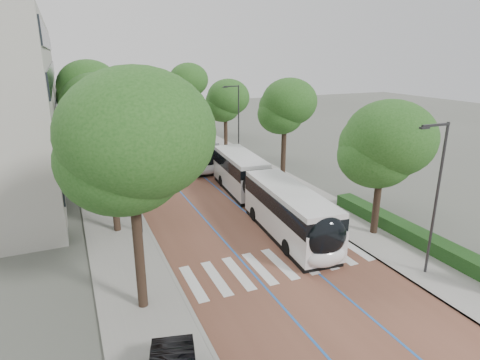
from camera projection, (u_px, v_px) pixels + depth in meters
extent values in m
plane|color=#51544C|center=(285.00, 273.00, 21.37)|extent=(160.00, 160.00, 0.00)
cube|color=brown|center=(144.00, 137.00, 56.32)|extent=(11.00, 140.00, 0.02)
cube|color=#999691|center=(87.00, 141.00, 53.45)|extent=(4.00, 140.00, 0.12)
cube|color=#999691|center=(195.00, 132.00, 59.16)|extent=(4.00, 140.00, 0.12)
cube|color=gray|center=(102.00, 140.00, 54.17)|extent=(0.20, 140.00, 0.14)
cube|color=gray|center=(182.00, 133.00, 58.44)|extent=(0.20, 140.00, 0.14)
cube|color=silver|center=(193.00, 283.00, 20.41)|extent=(0.55, 3.60, 0.01)
cube|color=silver|center=(216.00, 278.00, 20.88)|extent=(0.55, 3.60, 0.01)
cube|color=silver|center=(238.00, 273.00, 21.36)|extent=(0.55, 3.60, 0.01)
cube|color=silver|center=(259.00, 268.00, 21.83)|extent=(0.55, 3.60, 0.01)
cube|color=silver|center=(279.00, 264.00, 22.31)|extent=(0.55, 3.60, 0.01)
cube|color=silver|center=(299.00, 259.00, 22.79)|extent=(0.55, 3.60, 0.01)
cube|color=silver|center=(317.00, 255.00, 23.26)|extent=(0.55, 3.60, 0.01)
cube|color=silver|center=(335.00, 251.00, 23.74)|extent=(0.55, 3.60, 0.01)
cube|color=silver|center=(352.00, 247.00, 24.22)|extent=(0.55, 3.60, 0.01)
cube|color=#235CAF|center=(132.00, 137.00, 55.70)|extent=(0.12, 126.00, 0.01)
cube|color=#235CAF|center=(155.00, 136.00, 56.92)|extent=(0.12, 126.00, 0.01)
cube|color=black|center=(61.00, 137.00, 40.95)|extent=(0.12, 38.00, 1.60)
cube|color=black|center=(56.00, 106.00, 39.98)|extent=(0.12, 38.00, 1.60)
cube|color=black|center=(52.00, 73.00, 39.01)|extent=(0.12, 38.00, 1.60)
cube|color=black|center=(47.00, 40.00, 38.11)|extent=(0.12, 38.00, 1.60)
cube|color=#193C15|center=(414.00, 235.00, 24.68)|extent=(1.20, 14.00, 0.80)
cylinder|color=#2F2E31|center=(436.00, 201.00, 20.09)|extent=(0.14, 0.14, 8.00)
cube|color=#2F2E31|center=(436.00, 125.00, 18.61)|extent=(1.70, 0.12, 0.12)
cube|color=#2F2E31|center=(425.00, 128.00, 18.37)|extent=(0.50, 0.20, 0.10)
cylinder|color=#2F2E31|center=(239.00, 124.00, 41.94)|extent=(0.14, 0.14, 8.00)
cube|color=#2F2E31|center=(231.00, 86.00, 40.46)|extent=(1.70, 0.12, 0.12)
cube|color=#2F2E31|center=(225.00, 87.00, 40.21)|extent=(0.50, 0.20, 0.10)
cylinder|color=#2F2E31|center=(137.00, 173.00, 24.79)|extent=(0.14, 0.14, 8.00)
cylinder|color=black|center=(139.00, 256.00, 17.70)|extent=(0.44, 0.44, 5.34)
ellipsoid|color=#1D4A18|center=(130.00, 148.00, 16.24)|extent=(6.34, 6.34, 5.39)
cylinder|color=black|center=(115.00, 200.00, 25.70)|extent=(0.44, 0.44, 4.47)
ellipsoid|color=#1D4A18|center=(108.00, 137.00, 24.47)|extent=(5.92, 5.92, 5.03)
cylinder|color=black|center=(101.00, 164.00, 33.52)|extent=(0.44, 0.44, 4.73)
ellipsoid|color=#1D4A18|center=(95.00, 112.00, 32.22)|extent=(5.99, 5.99, 5.10)
cylinder|color=black|center=(92.00, 138.00, 42.18)|extent=(0.44, 0.44, 5.28)
ellipsoid|color=#1D4A18|center=(86.00, 92.00, 40.73)|extent=(6.18, 6.18, 5.25)
cylinder|color=black|center=(85.00, 124.00, 52.76)|extent=(0.44, 0.44, 4.69)
ellipsoid|color=#1D4A18|center=(81.00, 91.00, 51.47)|extent=(5.88, 5.88, 5.00)
cylinder|color=black|center=(79.00, 109.00, 65.85)|extent=(0.44, 0.44, 4.80)
ellipsoid|color=#1D4A18|center=(76.00, 82.00, 64.53)|extent=(5.60, 5.60, 4.76)
cylinder|color=black|center=(376.00, 205.00, 25.44)|extent=(0.44, 0.44, 4.06)
ellipsoid|color=#1D4A18|center=(383.00, 148.00, 24.32)|extent=(5.49, 5.49, 4.67)
cylinder|color=black|center=(283.00, 157.00, 35.82)|extent=(0.44, 0.44, 4.72)
ellipsoid|color=#1D4A18|center=(285.00, 109.00, 34.53)|extent=(4.75, 4.75, 4.04)
cylinder|color=black|center=(226.00, 133.00, 48.16)|extent=(0.44, 0.44, 4.05)
ellipsoid|color=#1D4A18|center=(225.00, 102.00, 47.05)|extent=(4.99, 4.99, 4.24)
cylinder|color=black|center=(188.00, 113.00, 62.02)|extent=(0.44, 0.44, 4.81)
ellipsoid|color=#1D4A18|center=(187.00, 84.00, 60.70)|extent=(5.93, 5.93, 5.04)
cylinder|color=black|center=(259.00, 186.00, 29.78)|extent=(2.36, 1.08, 2.30)
cube|color=silver|center=(289.00, 218.00, 25.31)|extent=(3.24, 9.53, 1.82)
cube|color=black|center=(289.00, 201.00, 24.97)|extent=(3.27, 9.35, 0.97)
cube|color=silver|center=(290.00, 191.00, 24.78)|extent=(3.18, 9.34, 0.31)
cube|color=black|center=(288.00, 234.00, 25.64)|extent=(3.16, 9.15, 0.35)
cube|color=silver|center=(240.00, 177.00, 33.83)|extent=(3.11, 7.92, 1.82)
cube|color=black|center=(240.00, 164.00, 33.49)|extent=(3.14, 7.76, 0.97)
cube|color=silver|center=(240.00, 156.00, 33.29)|extent=(3.05, 7.76, 0.31)
cube|color=black|center=(240.00, 189.00, 34.16)|extent=(3.04, 7.60, 0.35)
ellipsoid|color=black|center=(327.00, 237.00, 21.01)|extent=(2.43, 1.28, 2.28)
ellipsoid|color=silver|center=(326.00, 257.00, 21.31)|extent=(2.42, 1.19, 1.14)
cylinder|color=black|center=(288.00, 247.00, 23.14)|extent=(0.38, 1.02, 1.00)
cylinder|color=black|center=(322.00, 242.00, 23.84)|extent=(0.38, 1.02, 1.00)
cylinder|color=black|center=(222.00, 181.00, 35.22)|extent=(0.38, 1.02, 1.00)
cylinder|color=black|center=(246.00, 178.00, 35.92)|extent=(0.38, 1.02, 1.00)
cylinder|color=black|center=(254.00, 214.00, 27.97)|extent=(0.38, 1.02, 1.00)
cylinder|color=black|center=(284.00, 210.00, 28.67)|extent=(0.38, 1.02, 1.00)
cube|color=silver|center=(189.00, 151.00, 42.67)|extent=(2.58, 12.02, 1.82)
cube|color=black|center=(188.00, 140.00, 42.33)|extent=(2.62, 11.78, 0.97)
cube|color=silver|center=(188.00, 135.00, 42.13)|extent=(2.53, 11.78, 0.31)
cube|color=black|center=(189.00, 161.00, 43.00)|extent=(2.53, 11.54, 0.35)
ellipsoid|color=black|center=(207.00, 157.00, 37.35)|extent=(2.36, 1.12, 2.28)
ellipsoid|color=silver|center=(207.00, 168.00, 37.65)|extent=(2.36, 1.02, 1.14)
cylinder|color=black|center=(189.00, 167.00, 39.33)|extent=(0.31, 1.00, 1.00)
cylinder|color=black|center=(210.00, 165.00, 40.20)|extent=(0.31, 1.00, 1.00)
cylinder|color=black|center=(170.00, 151.00, 45.78)|extent=(0.31, 1.00, 1.00)
cylinder|color=black|center=(189.00, 150.00, 46.65)|extent=(0.31, 1.00, 1.00)
cube|color=silver|center=(161.00, 131.00, 53.95)|extent=(3.16, 12.12, 1.82)
cube|color=black|center=(161.00, 122.00, 53.60)|extent=(3.18, 11.88, 0.97)
cube|color=silver|center=(161.00, 117.00, 53.41)|extent=(3.09, 11.88, 0.31)
cube|color=black|center=(162.00, 139.00, 54.27)|extent=(3.08, 11.64, 0.35)
ellipsoid|color=black|center=(175.00, 132.00, 48.74)|extent=(2.41, 1.23, 2.28)
ellipsoid|color=silver|center=(175.00, 142.00, 49.04)|extent=(2.40, 1.13, 1.14)
cylinder|color=black|center=(161.00, 142.00, 50.63)|extent=(0.35, 1.02, 1.00)
cylinder|color=black|center=(178.00, 140.00, 51.60)|extent=(0.35, 1.02, 1.00)
cylinder|color=black|center=(146.00, 132.00, 56.93)|extent=(0.35, 1.02, 1.00)
cylinder|color=black|center=(162.00, 131.00, 57.90)|extent=(0.35, 1.02, 1.00)
cube|color=silver|center=(140.00, 116.00, 66.10)|extent=(3.32, 12.14, 1.82)
cube|color=black|center=(140.00, 109.00, 65.76)|extent=(3.34, 11.91, 0.97)
cube|color=silver|center=(139.00, 105.00, 65.56)|extent=(3.25, 11.90, 0.31)
cube|color=black|center=(141.00, 123.00, 66.43)|extent=(3.24, 11.66, 0.35)
ellipsoid|color=black|center=(149.00, 117.00, 60.93)|extent=(2.42, 1.26, 2.28)
ellipsoid|color=silver|center=(150.00, 124.00, 61.23)|extent=(2.41, 1.16, 1.14)
cylinder|color=black|center=(139.00, 125.00, 62.79)|extent=(0.37, 1.02, 1.00)
cylinder|color=black|center=(153.00, 124.00, 63.78)|extent=(0.37, 1.02, 1.00)
cylinder|color=black|center=(128.00, 118.00, 69.05)|extent=(0.37, 1.02, 1.00)
cylinder|color=black|center=(141.00, 117.00, 70.04)|extent=(0.37, 1.02, 1.00)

